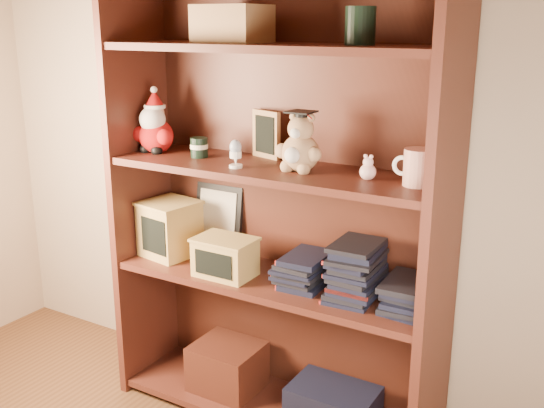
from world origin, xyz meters
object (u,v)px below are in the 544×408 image
Objects in this scene: bookcase at (279,212)px; treats_box at (170,228)px; teacher_mug at (417,167)px; grad_teddy_bear at (300,148)px.

bookcase is 7.19× the size of treats_box.
teacher_mug is 0.56× the size of treats_box.
bookcase is 0.55m from teacher_mug.
treats_box is at bearing 179.48° from grad_teddy_bear.
grad_teddy_bear is 1.61× the size of teacher_mug.
bookcase is at bearing 152.78° from grad_teddy_bear.
treats_box is (-0.45, -0.05, -0.12)m from bookcase.
treats_box is (-0.95, -0.00, -0.35)m from teacher_mug.
teacher_mug is at bearing -5.78° from bookcase.
grad_teddy_bear is 0.90× the size of treats_box.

